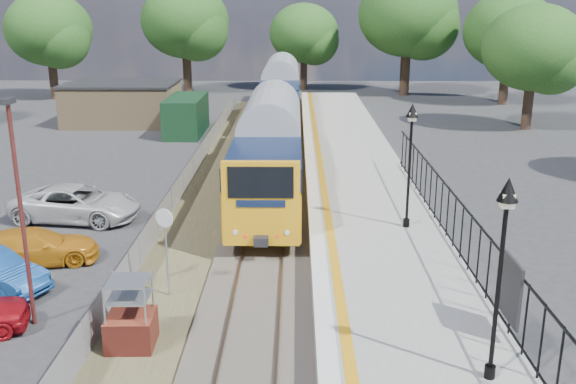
{
  "coord_description": "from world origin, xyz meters",
  "views": [
    {
      "loc": [
        1.19,
        -16.51,
        8.88
      ],
      "look_at": [
        0.9,
        6.75,
        2.0
      ],
      "focal_mm": 40.0,
      "sensor_mm": 36.0,
      "label": 1
    }
  ],
  "objects_px": {
    "victorian_lamp_north": "(411,137)",
    "speed_sign": "(165,237)",
    "brick_plinth": "(130,315)",
    "car_yellow": "(35,247)",
    "carpark_lamp": "(20,200)",
    "car_white": "(76,203)",
    "train": "(278,108)",
    "victorian_lamp_south": "(504,234)"
  },
  "relations": [
    {
      "from": "speed_sign",
      "to": "victorian_lamp_south",
      "type": "bearing_deg",
      "value": -15.6
    },
    {
      "from": "brick_plinth",
      "to": "car_white",
      "type": "xyz_separation_m",
      "value": [
        -4.91,
        10.42,
        -0.21
      ]
    },
    {
      "from": "speed_sign",
      "to": "carpark_lamp",
      "type": "distance_m",
      "value": 4.31
    },
    {
      "from": "brick_plinth",
      "to": "victorian_lamp_south",
      "type": "bearing_deg",
      "value": -17.65
    },
    {
      "from": "victorian_lamp_south",
      "to": "car_yellow",
      "type": "height_order",
      "value": "victorian_lamp_south"
    },
    {
      "from": "train",
      "to": "speed_sign",
      "type": "relative_size",
      "value": 13.91
    },
    {
      "from": "brick_plinth",
      "to": "speed_sign",
      "type": "bearing_deg",
      "value": 82.52
    },
    {
      "from": "victorian_lamp_south",
      "to": "victorian_lamp_north",
      "type": "height_order",
      "value": "same"
    },
    {
      "from": "train",
      "to": "victorian_lamp_north",
      "type": "bearing_deg",
      "value": -74.3
    },
    {
      "from": "brick_plinth",
      "to": "car_yellow",
      "type": "bearing_deg",
      "value": 130.29
    },
    {
      "from": "victorian_lamp_south",
      "to": "carpark_lamp",
      "type": "distance_m",
      "value": 12.5
    },
    {
      "from": "victorian_lamp_south",
      "to": "victorian_lamp_north",
      "type": "distance_m",
      "value": 10.0
    },
    {
      "from": "brick_plinth",
      "to": "car_white",
      "type": "distance_m",
      "value": 11.52
    },
    {
      "from": "brick_plinth",
      "to": "carpark_lamp",
      "type": "distance_m",
      "value": 4.39
    },
    {
      "from": "victorian_lamp_south",
      "to": "brick_plinth",
      "type": "distance_m",
      "value": 9.7
    },
    {
      "from": "carpark_lamp",
      "to": "speed_sign",
      "type": "bearing_deg",
      "value": 26.31
    },
    {
      "from": "brick_plinth",
      "to": "carpark_lamp",
      "type": "bearing_deg",
      "value": 157.9
    },
    {
      "from": "victorian_lamp_south",
      "to": "speed_sign",
      "type": "distance_m",
      "value": 10.36
    },
    {
      "from": "victorian_lamp_north",
      "to": "brick_plinth",
      "type": "bearing_deg",
      "value": -139.5
    },
    {
      "from": "carpark_lamp",
      "to": "car_white",
      "type": "xyz_separation_m",
      "value": [
        -1.77,
        9.14,
        -3.0
      ]
    },
    {
      "from": "train",
      "to": "car_yellow",
      "type": "distance_m",
      "value": 21.99
    },
    {
      "from": "victorian_lamp_north",
      "to": "carpark_lamp",
      "type": "xyz_separation_m",
      "value": [
        -11.62,
        -5.96,
        -0.56
      ]
    },
    {
      "from": "brick_plinth",
      "to": "speed_sign",
      "type": "relative_size",
      "value": 0.68
    },
    {
      "from": "train",
      "to": "victorian_lamp_south",
      "type": "bearing_deg",
      "value": -79.21
    },
    {
      "from": "car_white",
      "to": "train",
      "type": "bearing_deg",
      "value": -19.51
    },
    {
      "from": "victorian_lamp_north",
      "to": "speed_sign",
      "type": "bearing_deg",
      "value": -152.46
    },
    {
      "from": "train",
      "to": "carpark_lamp",
      "type": "distance_m",
      "value": 25.65
    },
    {
      "from": "victorian_lamp_north",
      "to": "brick_plinth",
      "type": "distance_m",
      "value": 11.64
    },
    {
      "from": "victorian_lamp_south",
      "to": "car_white",
      "type": "distance_m",
      "value": 19.26
    },
    {
      "from": "car_white",
      "to": "victorian_lamp_north",
      "type": "bearing_deg",
      "value": -95.59
    },
    {
      "from": "train",
      "to": "brick_plinth",
      "type": "xyz_separation_m",
      "value": [
        -3.18,
        -26.1,
        -1.39
      ]
    },
    {
      "from": "speed_sign",
      "to": "car_white",
      "type": "relative_size",
      "value": 0.55
    },
    {
      "from": "victorian_lamp_north",
      "to": "car_yellow",
      "type": "height_order",
      "value": "victorian_lamp_north"
    },
    {
      "from": "victorian_lamp_south",
      "to": "speed_sign",
      "type": "bearing_deg",
      "value": 145.04
    },
    {
      "from": "victorian_lamp_north",
      "to": "train",
      "type": "bearing_deg",
      "value": 105.7
    },
    {
      "from": "victorian_lamp_south",
      "to": "speed_sign",
      "type": "height_order",
      "value": "victorian_lamp_south"
    },
    {
      "from": "victorian_lamp_south",
      "to": "car_yellow",
      "type": "relative_size",
      "value": 1.06
    },
    {
      "from": "train",
      "to": "brick_plinth",
      "type": "bearing_deg",
      "value": -96.94
    },
    {
      "from": "car_yellow",
      "to": "speed_sign",
      "type": "bearing_deg",
      "value": -131.95
    },
    {
      "from": "victorian_lamp_south",
      "to": "car_yellow",
      "type": "distance_m",
      "value": 16.35
    },
    {
      "from": "victorian_lamp_north",
      "to": "carpark_lamp",
      "type": "height_order",
      "value": "carpark_lamp"
    },
    {
      "from": "speed_sign",
      "to": "car_yellow",
      "type": "xyz_separation_m",
      "value": [
        -5.22,
        2.67,
        -1.38
      ]
    }
  ]
}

